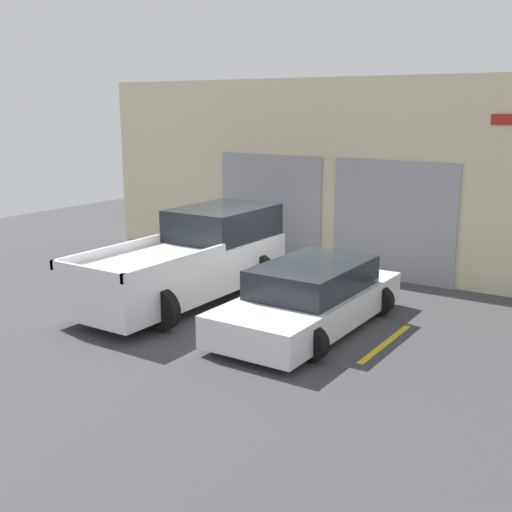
{
  "coord_description": "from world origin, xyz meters",
  "views": [
    {
      "loc": [
        7.03,
        -11.35,
        4.11
      ],
      "look_at": [
        0.0,
        -0.65,
        1.1
      ],
      "focal_mm": 45.0,
      "sensor_mm": 36.0,
      "label": 1
    }
  ],
  "objects": [
    {
      "name": "shophouse_building",
      "position": [
        -0.01,
        3.29,
        2.36
      ],
      "size": [
        14.66,
        0.68,
        4.79
      ],
      "color": "beige",
      "rests_on": "ground"
    },
    {
      "name": "parking_stripe_far_left",
      "position": [
        -3.08,
        -1.15,
        0.0
      ],
      "size": [
        0.12,
        2.2,
        0.01
      ],
      "primitive_type": "cube",
      "color": "gold",
      "rests_on": "ground"
    },
    {
      "name": "parking_stripe_left",
      "position": [
        0.0,
        -1.15,
        0.0
      ],
      "size": [
        0.12,
        2.2,
        0.01
      ],
      "primitive_type": "cube",
      "color": "gold",
      "rests_on": "ground"
    },
    {
      "name": "pickup_truck",
      "position": [
        -1.54,
        -0.83,
        0.87
      ],
      "size": [
        2.47,
        5.37,
        1.86
      ],
      "color": "white",
      "rests_on": "ground"
    },
    {
      "name": "sedan_white",
      "position": [
        1.54,
        -1.12,
        0.58
      ],
      "size": [
        2.2,
        4.59,
        1.24
      ],
      "color": "white",
      "rests_on": "ground"
    },
    {
      "name": "ground_plane",
      "position": [
        0.0,
        0.0,
        0.0
      ],
      "size": [
        28.0,
        28.0,
        0.0
      ],
      "primitive_type": "plane",
      "color": "#3D3D3F"
    },
    {
      "name": "parking_stripe_centre",
      "position": [
        3.08,
        -1.15,
        0.0
      ],
      "size": [
        0.12,
        2.2,
        0.01
      ],
      "primitive_type": "cube",
      "color": "gold",
      "rests_on": "ground"
    }
  ]
}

